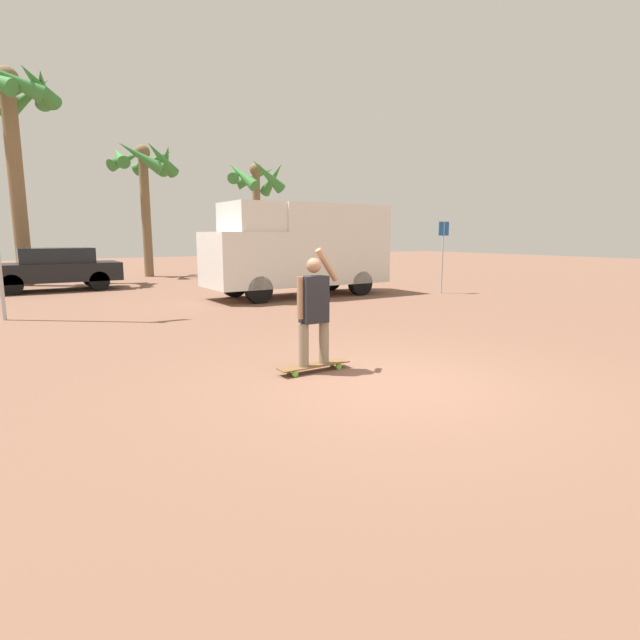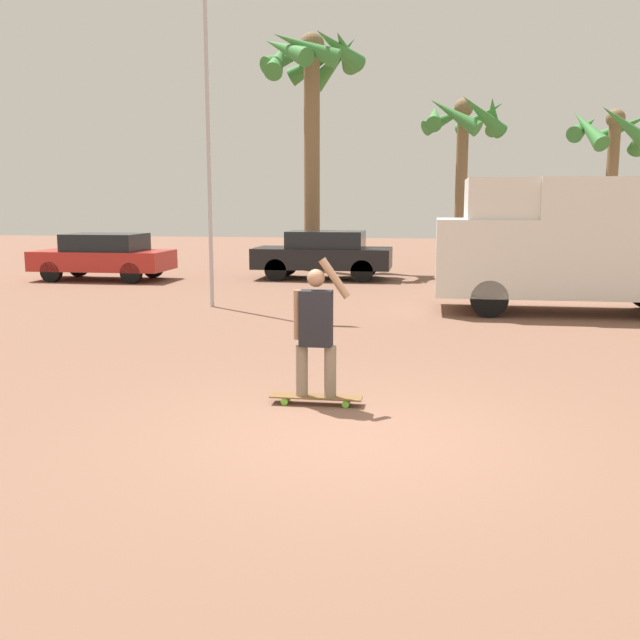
% 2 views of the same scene
% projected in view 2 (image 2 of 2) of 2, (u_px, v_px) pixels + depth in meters
% --- Properties ---
extents(ground_plane, '(80.00, 80.00, 0.00)m').
position_uv_depth(ground_plane, '(350.00, 435.00, 7.20)').
color(ground_plane, brown).
extents(skateboard, '(1.07, 0.23, 0.10)m').
position_uv_depth(skateboard, '(316.00, 398.00, 8.28)').
color(skateboard, brown).
rests_on(skateboard, ground_plane).
extents(person_skateboarder, '(0.66, 0.22, 1.62)m').
position_uv_depth(person_skateboarder, '(316.00, 326.00, 8.15)').
color(person_skateboarder, gray).
rests_on(person_skateboarder, skateboard).
extents(camper_van, '(5.74, 2.01, 2.82)m').
position_uv_depth(camper_van, '(580.00, 240.00, 14.92)').
color(camper_van, black).
rests_on(camper_van, ground_plane).
extents(parked_car_black, '(4.16, 1.81, 1.46)m').
position_uv_depth(parked_car_black, '(324.00, 254.00, 21.74)').
color(parked_car_black, black).
rests_on(parked_car_black, ground_plane).
extents(parked_car_red, '(4.01, 1.87, 1.39)m').
position_uv_depth(parked_car_red, '(104.00, 256.00, 21.48)').
color(parked_car_red, black).
rests_on(parked_car_red, ground_plane).
extents(palm_tree_near_van, '(2.88, 2.78, 5.32)m').
position_uv_depth(palm_tree_near_van, '(613.00, 141.00, 22.12)').
color(palm_tree_near_van, brown).
rests_on(palm_tree_near_van, ground_plane).
extents(palm_tree_center_background, '(3.11, 3.22, 5.98)m').
position_uv_depth(palm_tree_center_background, '(464.00, 130.00, 24.67)').
color(palm_tree_center_background, brown).
rests_on(palm_tree_center_background, ground_plane).
extents(palm_tree_far_left, '(3.62, 3.60, 7.89)m').
position_uv_depth(palm_tree_far_left, '(312.00, 78.00, 23.45)').
color(palm_tree_far_left, brown).
rests_on(palm_tree_far_left, ground_plane).
extents(flagpole, '(0.81, 0.12, 7.61)m').
position_uv_depth(flagpole, '(209.00, 115.00, 15.38)').
color(flagpole, '#B7B7BC').
rests_on(flagpole, ground_plane).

